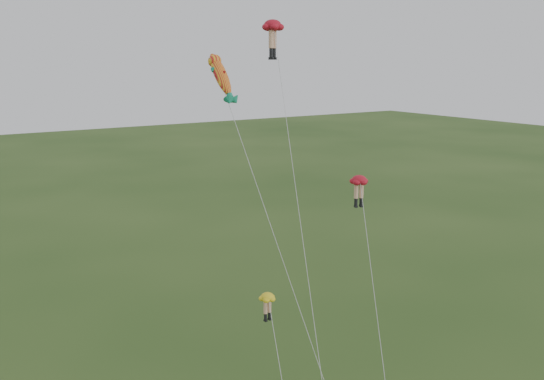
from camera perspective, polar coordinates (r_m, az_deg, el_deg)
legs_kite_red_high at (r=43.32m, az=0.11°, el=14.62°), size 6.04×14.20×22.59m
legs_kite_red_mid at (r=42.03m, az=8.24°, el=0.38°), size 6.08×9.99×12.08m
legs_kite_yellow at (r=33.78m, az=-0.34°, el=-10.77°), size 1.24×4.01×7.36m
fish_kite at (r=38.66m, az=-4.81°, el=10.62°), size 2.12×11.89×20.50m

